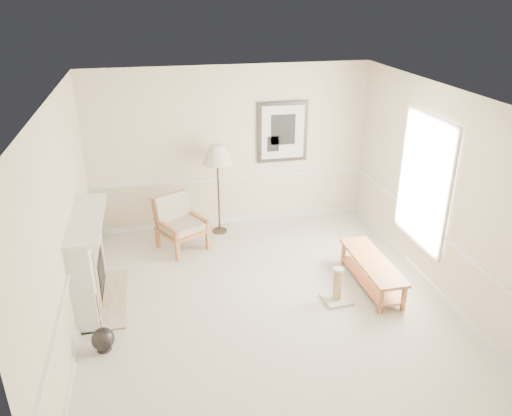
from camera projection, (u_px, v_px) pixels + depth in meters
The scene contains 8 objects.
ground at pixel (265, 304), 6.99m from camera, with size 5.50×5.50×0.00m, color silver.
room at pixel (275, 177), 6.33m from camera, with size 5.04×5.54×2.92m.
fireplace at pixel (89, 262), 6.81m from camera, with size 0.64×1.64×1.31m.
floor_vase at pixel (103, 340), 6.07m from camera, with size 0.28×0.28×0.82m.
armchair at pixel (178, 220), 8.38m from camera, with size 0.96×0.97×0.91m.
floor_lamp at pixel (217, 157), 8.50m from camera, with size 0.64×0.64×1.63m.
bench at pixel (372, 269), 7.33m from camera, with size 0.45×1.49×0.43m.
scratching_post at pixel (337, 291), 7.01m from camera, with size 0.40×0.40×0.53m.
Camera 1 is at (-1.37, -5.68, 4.08)m, focal length 35.00 mm.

